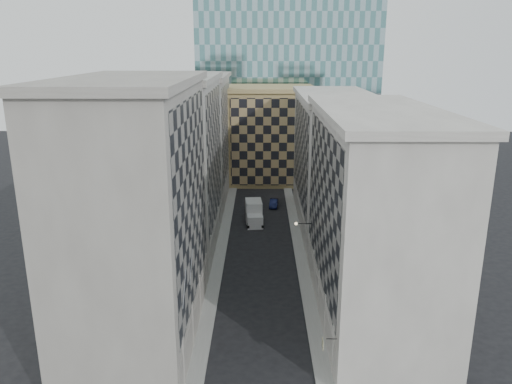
{
  "coord_description": "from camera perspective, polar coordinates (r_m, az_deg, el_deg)",
  "views": [
    {
      "loc": [
        -0.0,
        -31.08,
        25.96
      ],
      "look_at": [
        -0.4,
        12.99,
        13.23
      ],
      "focal_mm": 35.0,
      "sensor_mm": 36.0,
      "label": 1
    }
  ],
  "objects": [
    {
      "name": "bldg_left_b",
      "position": [
        66.62,
        -8.91,
        3.23
      ],
      "size": [
        10.8,
        22.8,
        22.7
      ],
      "color": "gray",
      "rests_on": "ground"
    },
    {
      "name": "bldg_left_a",
      "position": [
        45.71,
        -13.3,
        -2.35
      ],
      "size": [
        10.8,
        22.8,
        23.7
      ],
      "color": "gray",
      "rests_on": "ground"
    },
    {
      "name": "dark_car",
      "position": [
        84.74,
        2.05,
        -1.28
      ],
      "size": [
        1.72,
        4.02,
        1.29
      ],
      "primitive_type": "imported",
      "rotation": [
        0.0,
        0.0,
        -0.09
      ],
      "color": "#10173D",
      "rests_on": "ground"
    },
    {
      "name": "sidewalk_east",
      "position": [
        66.55,
        5.03,
        -6.84
      ],
      "size": [
        1.5,
        100.0,
        0.15
      ],
      "primitive_type": "cube",
      "color": "gray",
      "rests_on": "ground"
    },
    {
      "name": "shop_sign",
      "position": [
        40.94,
        7.71,
        -16.77
      ],
      "size": [
        1.17,
        0.76,
        0.85
      ],
      "rotation": [
        0.0,
        0.0,
        -0.02
      ],
      "color": "black",
      "rests_on": "ground"
    },
    {
      "name": "bldg_right_a",
      "position": [
        49.86,
        13.1,
        -2.6
      ],
      "size": [
        10.8,
        26.8,
        20.7
      ],
      "color": "#AFA9A0",
      "rests_on": "ground"
    },
    {
      "name": "tan_block",
      "position": [
        100.37,
        1.66,
        6.63
      ],
      "size": [
        16.8,
        14.8,
        18.8
      ],
      "color": "tan",
      "rests_on": "ground"
    },
    {
      "name": "bldg_left_c",
      "position": [
        88.07,
        -6.63,
        6.12
      ],
      "size": [
        10.8,
        22.8,
        21.7
      ],
      "color": "gray",
      "rests_on": "ground"
    },
    {
      "name": "sidewalk_west",
      "position": [
        66.55,
        -4.08,
        -6.82
      ],
      "size": [
        1.5,
        100.0,
        0.15
      ],
      "primitive_type": "cube",
      "color": "gray",
      "rests_on": "ground"
    },
    {
      "name": "flagpoles_left",
      "position": [
        41.62,
        -7.8,
        -9.61
      ],
      "size": [
        0.1,
        6.33,
        2.33
      ],
      "color": "gray",
      "rests_on": "ground"
    },
    {
      "name": "bracket_lamp",
      "position": [
        58.68,
        4.77,
        -3.62
      ],
      "size": [
        1.98,
        0.36,
        0.36
      ],
      "color": "black",
      "rests_on": "ground"
    },
    {
      "name": "church_tower",
      "position": [
        113.08,
        0.54,
        16.62
      ],
      "size": [
        7.2,
        7.2,
        51.5
      ],
      "color": "#2A2421",
      "rests_on": "ground"
    },
    {
      "name": "bldg_right_b",
      "position": [
        75.62,
        8.8,
        3.62
      ],
      "size": [
        10.8,
        28.8,
        19.7
      ],
      "color": "#AFA9A0",
      "rests_on": "ground"
    },
    {
      "name": "box_truck",
      "position": [
        76.83,
        -0.23,
        -2.5
      ],
      "size": [
        2.91,
        6.18,
        3.3
      ],
      "rotation": [
        0.0,
        0.0,
        0.08
      ],
      "color": "silver",
      "rests_on": "ground"
    }
  ]
}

